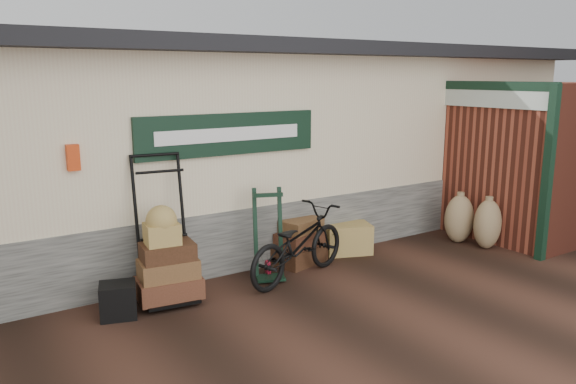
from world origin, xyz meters
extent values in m
plane|color=black|center=(0.00, 0.00, 0.00)|extent=(80.00, 80.00, 0.00)
cube|color=#4C4C47|center=(0.00, 2.75, 0.45)|extent=(14.00, 3.54, 0.90)
cube|color=beige|center=(0.00, 2.75, 1.95)|extent=(14.00, 3.50, 2.10)
cube|color=black|center=(0.00, 2.60, 3.10)|extent=(14.40, 4.10, 0.20)
cube|color=black|center=(-0.30, 0.97, 1.95)|extent=(2.60, 0.06, 0.55)
cube|color=white|center=(-0.30, 0.94, 1.95)|extent=(2.10, 0.01, 0.18)
cube|color=red|center=(-2.30, 0.97, 1.80)|extent=(0.14, 0.10, 0.30)
cube|color=maroon|center=(4.70, 1.20, 1.30)|extent=(1.60, 4.50, 2.60)
cube|color=black|center=(3.85, -1.00, 1.30)|extent=(0.12, 0.12, 2.60)
cube|color=#194C2D|center=(3.88, 0.20, 2.35)|extent=(0.04, 2.40, 0.28)
cube|color=black|center=(3.88, 0.20, 2.55)|extent=(0.05, 2.50, 0.14)
cube|color=olive|center=(1.64, 0.85, 0.23)|extent=(0.82, 0.68, 0.46)
cube|color=black|center=(-2.05, 0.43, 0.20)|extent=(0.49, 0.45, 0.40)
imported|color=black|center=(0.37, 0.34, 0.54)|extent=(1.16, 1.98, 1.09)
ellipsoid|color=olive|center=(3.53, 0.28, 0.40)|extent=(0.58, 0.52, 0.80)
ellipsoid|color=olive|center=(3.65, -0.19, 0.40)|extent=(0.59, 0.53, 0.79)
camera|label=1|loc=(-3.72, -5.64, 2.72)|focal=35.00mm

